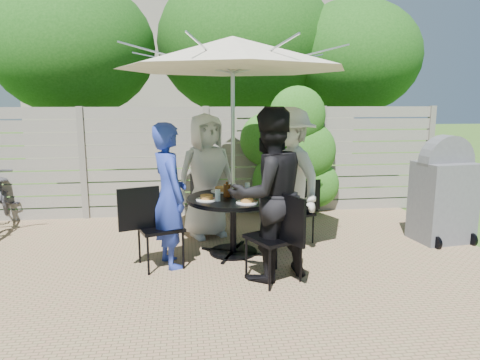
{
  "coord_description": "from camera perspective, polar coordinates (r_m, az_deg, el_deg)",
  "views": [
    {
      "loc": [
        -0.35,
        -4.14,
        1.93
      ],
      "look_at": [
        0.34,
        1.24,
        0.93
      ],
      "focal_mm": 32.0,
      "sensor_mm": 36.0,
      "label": 1
    }
  ],
  "objects": [
    {
      "name": "bbq_grill",
      "position": [
        6.49,
        25.48,
        -1.7
      ],
      "size": [
        0.79,
        0.64,
        1.48
      ],
      "rotation": [
        0.0,
        0.0,
        0.13
      ],
      "color": "#595A5E",
      "rests_on": "ground"
    },
    {
      "name": "chair_back",
      "position": [
        6.32,
        -4.92,
        -4.95
      ],
      "size": [
        0.54,
        0.64,
        0.84
      ],
      "rotation": [
        0.0,
        0.0,
        5.15
      ],
      "color": "black",
      "rests_on": "ground"
    },
    {
      "name": "person_front",
      "position": [
        4.6,
        3.77,
        -2.0
      ],
      "size": [
        1.1,
        0.99,
        1.88
      ],
      "primitive_type": "imported",
      "rotation": [
        0.0,
        0.0,
        3.5
      ],
      "color": "black",
      "rests_on": "ground"
    },
    {
      "name": "glass_front",
      "position": [
        5.16,
        1.42,
        -1.97
      ],
      "size": [
        0.07,
        0.07,
        0.14
      ],
      "primitive_type": "cylinder",
      "color": "silver",
      "rests_on": "patio_table"
    },
    {
      "name": "chair_right",
      "position": [
        5.96,
        7.42,
        -5.91
      ],
      "size": [
        0.66,
        0.53,
        0.86
      ],
      "rotation": [
        0.0,
        0.0,
        3.5
      ],
      "color": "black",
      "rests_on": "ground"
    },
    {
      "name": "glass_left",
      "position": [
        5.13,
        -2.99,
        -2.05
      ],
      "size": [
        0.07,
        0.07,
        0.14
      ],
      "primitive_type": "cylinder",
      "color": "silver",
      "rests_on": "patio_table"
    },
    {
      "name": "coffee_cup",
      "position": [
        5.57,
        -1.05,
        -1.13
      ],
      "size": [
        0.08,
        0.08,
        0.12
      ],
      "primitive_type": "cylinder",
      "color": "#C6B293",
      "rests_on": "patio_table"
    },
    {
      "name": "chair_front",
      "position": [
        4.67,
        4.59,
        -9.96
      ],
      "size": [
        0.65,
        0.76,
        1.0
      ],
      "rotation": [
        0.0,
        0.0,
        2.03
      ],
      "color": "black",
      "rests_on": "ground"
    },
    {
      "name": "person_left",
      "position": [
        5.01,
        -9.42,
        -2.12
      ],
      "size": [
        0.6,
        0.72,
        1.7
      ],
      "primitive_type": "imported",
      "rotation": [
        0.0,
        0.0,
        8.21
      ],
      "color": "#24369D",
      "rests_on": "ground"
    },
    {
      "name": "backyard_envelope",
      "position": [
        14.45,
        -5.77,
        13.12
      ],
      "size": [
        60.0,
        60.0,
        5.0
      ],
      "color": "#37591B",
      "rests_on": "ground"
    },
    {
      "name": "chair_left",
      "position": [
        5.12,
        -10.7,
        -8.32
      ],
      "size": [
        0.75,
        0.6,
        0.98
      ],
      "rotation": [
        0.0,
        0.0,
        6.62
      ],
      "color": "black",
      "rests_on": "ground"
    },
    {
      "name": "glass_right",
      "position": [
        5.54,
        0.97,
        -1.09
      ],
      "size": [
        0.07,
        0.07,
        0.14
      ],
      "primitive_type": "cylinder",
      "color": "silver",
      "rests_on": "patio_table"
    },
    {
      "name": "person_back",
      "position": [
        6.06,
        -4.51,
        0.5
      ],
      "size": [
        1.01,
        0.83,
        1.77
      ],
      "primitive_type": "imported",
      "rotation": [
        0.0,
        0.0,
        6.64
      ],
      "color": "silver",
      "rests_on": "ground"
    },
    {
      "name": "plate_right",
      "position": [
        5.51,
        2.41,
        -1.64
      ],
      "size": [
        0.26,
        0.26,
        0.06
      ],
      "color": "white",
      "rests_on": "patio_table"
    },
    {
      "name": "plate_left",
      "position": [
        5.19,
        -4.48,
        -2.42
      ],
      "size": [
        0.26,
        0.26,
        0.06
      ],
      "color": "white",
      "rests_on": "patio_table"
    },
    {
      "name": "person_right",
      "position": [
        5.73,
        6.48,
        0.34
      ],
      "size": [
        1.07,
        1.37,
        1.86
      ],
      "primitive_type": "imported",
      "rotation": [
        0.0,
        0.0,
        5.07
      ],
      "color": "silver",
      "rests_on": "ground"
    },
    {
      "name": "umbrella",
      "position": [
        5.24,
        -0.99,
        16.54
      ],
      "size": [
        3.56,
        3.56,
        2.68
      ],
      "rotation": [
        0.0,
        0.0,
        0.36
      ],
      "color": "silver",
      "rests_on": "ground"
    },
    {
      "name": "plate_back",
      "position": [
        5.66,
        -2.59,
        -1.33
      ],
      "size": [
        0.26,
        0.26,
        0.06
      ],
      "color": "white",
      "rests_on": "patio_table"
    },
    {
      "name": "patio_table",
      "position": [
        5.4,
        -0.92,
        -4.63
      ],
      "size": [
        1.47,
        1.47,
        0.75
      ],
      "rotation": [
        0.0,
        0.0,
        0.36
      ],
      "color": "black",
      "rests_on": "ground"
    },
    {
      "name": "syrup_jug",
      "position": [
        5.35,
        -1.75,
        -1.41
      ],
      "size": [
        0.09,
        0.09,
        0.16
      ],
      "primitive_type": "cylinder",
      "color": "#59280C",
      "rests_on": "patio_table"
    },
    {
      "name": "plate_front",
      "position": [
        5.03,
        0.93,
        -2.81
      ],
      "size": [
        0.26,
        0.26,
        0.06
      ],
      "color": "white",
      "rests_on": "patio_table"
    }
  ]
}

